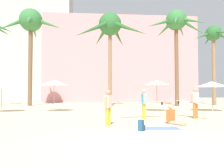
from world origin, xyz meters
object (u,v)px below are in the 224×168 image
cafe_umbrella_1 (157,83)px  cafe_umbrella_0 (2,85)px  palm_tree_far_right (214,39)px  cafe_umbrella_3 (212,84)px  person_near_right (194,102)px  palm_tree_far_left (176,26)px  person_mid_center (173,117)px  backpack (141,126)px  palm_tree_center (31,25)px  person_mid_right (143,103)px  person_far_left (108,106)px  cafe_umbrella_2 (54,83)px  palm_tree_left (110,28)px  beach_towel (159,128)px

cafe_umbrella_1 → cafe_umbrella_0: bearing=178.1°
palm_tree_far_right → cafe_umbrella_3: bearing=-120.2°
cafe_umbrella_0 → person_near_right: size_ratio=0.81×
palm_tree_far_left → person_mid_center: 17.69m
backpack → palm_tree_center: bearing=144.0°
cafe_umbrella_0 → person_mid_right: size_ratio=0.74×
palm_tree_far_right → cafe_umbrella_1: size_ratio=3.87×
palm_tree_center → cafe_umbrella_3: size_ratio=4.16×
cafe_umbrella_0 → person_far_left: bearing=-44.9°
cafe_umbrella_3 → backpack: (-7.62, -8.59, -1.98)m
cafe_umbrella_1 → cafe_umbrella_2: (-8.15, 0.49, -0.02)m
cafe_umbrella_0 → cafe_umbrella_2: (3.97, 0.09, 0.21)m
palm_tree_left → cafe_umbrella_2: palm_tree_left is taller
beach_towel → cafe_umbrella_2: bearing=124.0°
palm_tree_left → palm_tree_far_right: (12.59, 0.92, -0.78)m
person_mid_center → person_far_left: size_ratio=0.59×
cafe_umbrella_2 → palm_tree_center: bearing=116.7°
palm_tree_far_left → person_near_right: (-3.50, -11.92, -8.27)m
backpack → person_far_left: (-1.22, 1.42, 0.69)m
palm_tree_left → person_mid_center: (2.01, -14.33, -8.39)m
beach_towel → person_near_right: bearing=48.2°
palm_tree_far_left → person_near_right: bearing=-106.4°
cafe_umbrella_1 → person_near_right: bearing=-79.3°
backpack → person_far_left: size_ratio=0.26×
person_near_right → palm_tree_left: bearing=169.1°
palm_tree_far_right → person_far_left: bearing=-131.4°
palm_tree_far_right → backpack: (-12.49, -16.96, -7.74)m
palm_tree_center → palm_tree_far_right: 21.77m
palm_tree_left → beach_towel: size_ratio=6.33×
palm_tree_center → person_mid_right: 18.90m
person_mid_center → person_far_left: 3.20m
cafe_umbrella_3 → beach_towel: (-6.75, -8.08, -2.17)m
palm_tree_center → beach_towel: (10.10, -17.08, -9.37)m
palm_tree_far_left → cafe_umbrella_2: palm_tree_far_left is taller
palm_tree_center → person_mid_center: (11.14, -15.88, -9.04)m
palm_tree_left → person_far_left: 16.62m
person_mid_center → cafe_umbrella_2: bearing=-169.5°
palm_tree_far_right → cafe_umbrella_0: palm_tree_far_right is taller
cafe_umbrella_1 → backpack: size_ratio=5.94×
person_near_right → person_mid_center: bearing=-72.1°
cafe_umbrella_3 → backpack: bearing=-131.6°
palm_tree_center → cafe_umbrella_3: (16.84, -9.00, -7.19)m
cafe_umbrella_0 → beach_towel: 13.28m
cafe_umbrella_0 → person_mid_center: 13.32m
person_near_right → person_mid_right: 3.01m
cafe_umbrella_2 → person_far_left: cafe_umbrella_2 is taller
cafe_umbrella_2 → cafe_umbrella_3: cafe_umbrella_2 is taller
person_mid_center → palm_tree_left: bearing=155.8°
cafe_umbrella_3 → cafe_umbrella_1: bearing=177.9°
palm_tree_far_right → cafe_umbrella_0: size_ratio=4.13×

